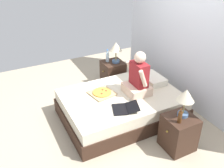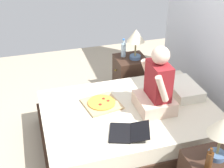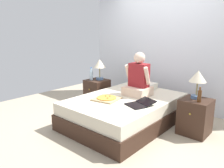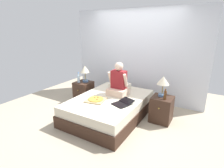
{
  "view_description": "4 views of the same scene",
  "coord_description": "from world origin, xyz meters",
  "px_view_note": "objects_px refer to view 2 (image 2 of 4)",
  "views": [
    {
      "loc": [
        3.24,
        -1.84,
        2.8
      ],
      "look_at": [
        -0.09,
        -0.14,
        0.68
      ],
      "focal_mm": 40.0,
      "sensor_mm": 36.0,
      "label": 1
    },
    {
      "loc": [
        2.79,
        -1.04,
        2.56
      ],
      "look_at": [
        -0.12,
        -0.18,
        0.77
      ],
      "focal_mm": 50.0,
      "sensor_mm": 36.0,
      "label": 2
    },
    {
      "loc": [
        2.23,
        -2.92,
        1.59
      ],
      "look_at": [
        -0.12,
        -0.22,
        0.74
      ],
      "focal_mm": 35.0,
      "sensor_mm": 36.0,
      "label": 3
    },
    {
      "loc": [
        1.93,
        -3.17,
        1.98
      ],
      "look_at": [
        0.08,
        -0.02,
        0.82
      ],
      "focal_mm": 28.0,
      "sensor_mm": 36.0,
      "label": 4
    }
  ],
  "objects_px": {
    "lamp_on_right_nightstand": "(223,129)",
    "beer_bottle": "(209,160)",
    "bed": "(129,125)",
    "pizza_box": "(102,103)",
    "water_bottle": "(123,49)",
    "lamp_on_left_nightstand": "(136,38)",
    "nightstand_left": "(130,75)",
    "person_seated": "(157,87)",
    "laptop": "(127,132)"
  },
  "relations": [
    {
      "from": "bed",
      "to": "lamp_on_right_nightstand",
      "type": "relative_size",
      "value": 4.61
    },
    {
      "from": "water_bottle",
      "to": "nightstand_left",
      "type": "bearing_deg",
      "value": 48.35
    },
    {
      "from": "bed",
      "to": "nightstand_left",
      "type": "relative_size",
      "value": 3.65
    },
    {
      "from": "nightstand_left",
      "to": "pizza_box",
      "type": "xyz_separation_m",
      "value": [
        0.92,
        -0.69,
        0.2
      ]
    },
    {
      "from": "lamp_on_left_nightstand",
      "to": "person_seated",
      "type": "xyz_separation_m",
      "value": [
        1.13,
        -0.16,
        -0.14
      ]
    },
    {
      "from": "nightstand_left",
      "to": "person_seated",
      "type": "bearing_deg",
      "value": -5.45
    },
    {
      "from": "bed",
      "to": "pizza_box",
      "type": "distance_m",
      "value": 0.43
    },
    {
      "from": "pizza_box",
      "to": "water_bottle",
      "type": "bearing_deg",
      "value": 149.03
    },
    {
      "from": "laptop",
      "to": "beer_bottle",
      "type": "bearing_deg",
      "value": 32.41
    },
    {
      "from": "nightstand_left",
      "to": "laptop",
      "type": "xyz_separation_m",
      "value": [
        1.51,
        -0.58,
        0.2
      ]
    },
    {
      "from": "water_bottle",
      "to": "laptop",
      "type": "relative_size",
      "value": 0.56
    },
    {
      "from": "bed",
      "to": "water_bottle",
      "type": "bearing_deg",
      "value": 165.48
    },
    {
      "from": "person_seated",
      "to": "laptop",
      "type": "distance_m",
      "value": 0.64
    },
    {
      "from": "beer_bottle",
      "to": "pizza_box",
      "type": "xyz_separation_m",
      "value": [
        -1.34,
        -0.59,
        -0.18
      ]
    },
    {
      "from": "bed",
      "to": "person_seated",
      "type": "xyz_separation_m",
      "value": [
        0.07,
        0.28,
        0.52
      ]
    },
    {
      "from": "beer_bottle",
      "to": "laptop",
      "type": "relative_size",
      "value": 0.46
    },
    {
      "from": "lamp_on_left_nightstand",
      "to": "laptop",
      "type": "distance_m",
      "value": 1.65
    },
    {
      "from": "bed",
      "to": "laptop",
      "type": "relative_size",
      "value": 4.17
    },
    {
      "from": "pizza_box",
      "to": "nightstand_left",
      "type": "bearing_deg",
      "value": 143.12
    },
    {
      "from": "person_seated",
      "to": "pizza_box",
      "type": "distance_m",
      "value": 0.68
    },
    {
      "from": "bed",
      "to": "beer_bottle",
      "type": "xyz_separation_m",
      "value": [
        1.17,
        0.29,
        0.43
      ]
    },
    {
      "from": "bed",
      "to": "water_bottle",
      "type": "relative_size",
      "value": 7.51
    },
    {
      "from": "bed",
      "to": "person_seated",
      "type": "distance_m",
      "value": 0.6
    },
    {
      "from": "lamp_on_right_nightstand",
      "to": "pizza_box",
      "type": "bearing_deg",
      "value": -149.25
    },
    {
      "from": "beer_bottle",
      "to": "person_seated",
      "type": "bearing_deg",
      "value": -179.4
    },
    {
      "from": "lamp_on_right_nightstand",
      "to": "nightstand_left",
      "type": "bearing_deg",
      "value": -178.67
    },
    {
      "from": "beer_bottle",
      "to": "laptop",
      "type": "distance_m",
      "value": 0.91
    },
    {
      "from": "bed",
      "to": "lamp_on_right_nightstand",
      "type": "xyz_separation_m",
      "value": [
        1.07,
        0.44,
        0.66
      ]
    },
    {
      "from": "lamp_on_right_nightstand",
      "to": "beer_bottle",
      "type": "distance_m",
      "value": 0.29
    },
    {
      "from": "lamp_on_left_nightstand",
      "to": "pizza_box",
      "type": "relative_size",
      "value": 0.97
    },
    {
      "from": "bed",
      "to": "nightstand_left",
      "type": "height_order",
      "value": "nightstand_left"
    },
    {
      "from": "lamp_on_left_nightstand",
      "to": "laptop",
      "type": "height_order",
      "value": "lamp_on_left_nightstand"
    },
    {
      "from": "bed",
      "to": "lamp_on_right_nightstand",
      "type": "bearing_deg",
      "value": 22.65
    },
    {
      "from": "beer_bottle",
      "to": "laptop",
      "type": "xyz_separation_m",
      "value": [
        -0.75,
        -0.48,
        -0.17
      ]
    },
    {
      "from": "nightstand_left",
      "to": "person_seated",
      "type": "xyz_separation_m",
      "value": [
        1.17,
        -0.11,
        0.47
      ]
    },
    {
      "from": "person_seated",
      "to": "bed",
      "type": "bearing_deg",
      "value": -104.2
    },
    {
      "from": "lamp_on_left_nightstand",
      "to": "water_bottle",
      "type": "relative_size",
      "value": 1.63
    },
    {
      "from": "lamp_on_right_nightstand",
      "to": "lamp_on_left_nightstand",
      "type": "bearing_deg",
      "value": 180.0
    },
    {
      "from": "bed",
      "to": "laptop",
      "type": "distance_m",
      "value": 0.52
    },
    {
      "from": "water_bottle",
      "to": "lamp_on_left_nightstand",
      "type": "bearing_deg",
      "value": 49.4
    },
    {
      "from": "nightstand_left",
      "to": "lamp_on_left_nightstand",
      "type": "height_order",
      "value": "lamp_on_left_nightstand"
    },
    {
      "from": "person_seated",
      "to": "nightstand_left",
      "type": "bearing_deg",
      "value": 174.55
    },
    {
      "from": "lamp_on_left_nightstand",
      "to": "lamp_on_right_nightstand",
      "type": "relative_size",
      "value": 1.0
    },
    {
      "from": "nightstand_left",
      "to": "beer_bottle",
      "type": "height_order",
      "value": "beer_bottle"
    },
    {
      "from": "nightstand_left",
      "to": "laptop",
      "type": "relative_size",
      "value": 1.14
    },
    {
      "from": "water_bottle",
      "to": "person_seated",
      "type": "distance_m",
      "value": 1.25
    },
    {
      "from": "lamp_on_left_nightstand",
      "to": "beer_bottle",
      "type": "xyz_separation_m",
      "value": [
        2.22,
        -0.15,
        -0.23
      ]
    },
    {
      "from": "nightstand_left",
      "to": "person_seated",
      "type": "relative_size",
      "value": 0.73
    },
    {
      "from": "lamp_on_right_nightstand",
      "to": "pizza_box",
      "type": "relative_size",
      "value": 0.97
    },
    {
      "from": "lamp_on_right_nightstand",
      "to": "person_seated",
      "type": "height_order",
      "value": "person_seated"
    }
  ]
}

